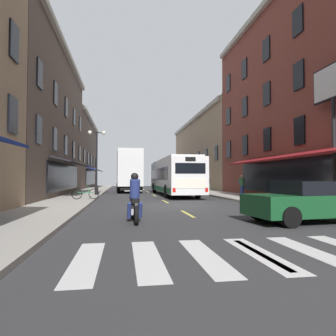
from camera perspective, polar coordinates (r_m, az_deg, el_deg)
The scene contains 15 objects.
ground_plane at distance 15.81m, azimuth 1.00°, elevation -7.51°, with size 34.80×80.00×0.10m, color #333335.
lane_centre_dashes at distance 15.56m, azimuth 1.16°, elevation -7.40°, with size 0.14×73.90×0.01m.
crosswalk_near at distance 6.30m, azimuth 17.19°, elevation -15.44°, with size 7.10×2.80×0.01m.
sidewalk_left at distance 15.91m, azimuth -20.60°, elevation -6.92°, with size 3.00×80.00×0.14m, color #A39E93.
sidewalk_right at distance 17.77m, azimuth 20.22°, elevation -6.39°, with size 3.00×80.00×0.14m, color #A39E93.
billboard_sign at distance 16.14m, azimuth 29.25°, elevation 11.73°, with size 0.40×2.70×6.73m.
transit_bus at distance 25.65m, azimuth 1.04°, elevation -1.62°, with size 2.73×12.52×3.09m.
box_truck at distance 31.23m, azimuth -7.56°, elevation -0.67°, with size 2.65×8.07×4.28m.
sedan_near at distance 41.05m, azimuth -7.63°, elevation -3.01°, with size 1.96×4.70×1.39m.
sedan_mid at distance 11.16m, azimuth 25.90°, elevation -5.73°, with size 4.44×2.32×1.38m.
motorcycle_rider at distance 10.10m, azimuth -6.47°, elevation -6.33°, with size 0.62×2.07×1.66m.
bicycle_near at distance 19.61m, azimuth -15.62°, elevation -4.74°, with size 1.71×0.48×0.91m.
pedestrian_near at distance 23.02m, azimuth 14.06°, elevation -3.13°, with size 0.40×0.52×1.61m.
pedestrian_mid at distance 32.15m, azimuth 7.83°, elevation -2.88°, with size 0.36×0.36×1.59m.
street_lamp_twin at distance 24.52m, azimuth -13.60°, elevation 1.68°, with size 1.42×0.32×5.18m.
Camera 1 is at (-2.66, -15.51, 1.48)m, focal length 31.60 mm.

